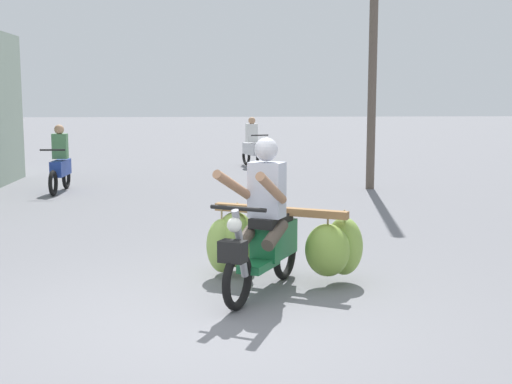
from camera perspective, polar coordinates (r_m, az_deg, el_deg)
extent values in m
plane|color=slate|center=(6.21, -4.07, -10.77)|extent=(120.00, 120.00, 0.00)
torus|color=black|center=(6.48, -1.54, -7.34)|extent=(0.33, 0.53, 0.56)
torus|color=black|center=(7.55, 2.38, -5.14)|extent=(0.33, 0.53, 0.56)
cube|color=#196638|center=(6.91, 0.24, -6.03)|extent=(0.47, 0.61, 0.08)
cube|color=#196638|center=(7.23, 1.52, -3.94)|extent=(0.55, 0.70, 0.36)
cube|color=black|center=(7.11, 1.28, -2.33)|extent=(0.51, 0.65, 0.10)
cylinder|color=gray|center=(6.45, -1.33, -4.30)|extent=(0.19, 0.28, 0.69)
cylinder|color=black|center=(6.35, -1.49, -1.38)|extent=(0.51, 0.30, 0.04)
sphere|color=silver|center=(6.31, -1.80, -2.74)|extent=(0.14, 0.14, 0.14)
cube|color=black|center=(6.32, -1.94, -4.94)|extent=(0.29, 0.25, 0.20)
cube|color=#196638|center=(6.41, -1.55, -4.76)|extent=(0.22, 0.29, 0.04)
cube|color=olive|center=(7.31, 1.97, -1.57)|extent=(1.37, 0.79, 0.08)
cube|color=olive|center=(7.48, 2.48, -1.58)|extent=(1.23, 0.70, 0.06)
ellipsoid|color=#80A443|center=(7.89, -1.54, -3.72)|extent=(0.53, 0.49, 0.49)
cylinder|color=#998459|center=(7.83, -1.55, -1.53)|extent=(0.02, 0.02, 0.18)
ellipsoid|color=#81A544|center=(7.44, 7.28, -4.46)|extent=(0.54, 0.52, 0.63)
cylinder|color=#998459|center=(7.38, 7.33, -1.90)|extent=(0.02, 0.02, 0.11)
ellipsoid|color=#7C9F3E|center=(7.23, 5.93, -4.81)|extent=(0.59, 0.56, 0.55)
cylinder|color=#998459|center=(7.17, 5.97, -2.31)|extent=(0.02, 0.02, 0.14)
ellipsoid|color=#8DB150|center=(7.59, -2.84, -4.46)|extent=(0.44, 0.42, 0.60)
cylinder|color=#998459|center=(7.52, -2.86, -1.86)|extent=(0.02, 0.02, 0.16)
ellipsoid|color=#88AC4B|center=(7.61, -1.70, -3.95)|extent=(0.59, 0.58, 0.62)
cylinder|color=#998459|center=(7.55, -1.71, -1.54)|extent=(0.02, 0.02, 0.09)
cube|color=#B2B7C6|center=(6.95, 0.91, 0.19)|extent=(0.40, 0.35, 0.56)
sphere|color=silver|center=(6.89, 0.85, 3.55)|extent=(0.24, 0.24, 0.24)
cylinder|color=#9E7051|center=(6.56, 1.32, 0.29)|extent=(0.37, 0.69, 0.39)
cylinder|color=#9E7051|center=(6.72, -1.76, 0.47)|extent=(0.46, 0.66, 0.39)
cylinder|color=#4C4238|center=(6.86, 1.59, -3.56)|extent=(0.32, 0.45, 0.27)
cylinder|color=#4C4238|center=(6.97, -0.55, -3.37)|extent=(0.32, 0.45, 0.27)
torus|color=black|center=(18.90, 0.37, 2.72)|extent=(0.23, 0.52, 0.52)
torus|color=black|center=(19.92, -0.81, 2.98)|extent=(0.23, 0.52, 0.52)
cube|color=silver|center=(19.48, -0.34, 3.58)|extent=(0.50, 0.93, 0.32)
cylinder|color=black|center=(18.90, 0.32, 4.72)|extent=(0.49, 0.19, 0.04)
cube|color=silver|center=(19.47, -0.37, 4.91)|extent=(0.35, 0.28, 0.52)
sphere|color=tan|center=(19.44, -0.35, 5.93)|extent=(0.20, 0.20, 0.20)
torus|color=black|center=(14.34, -16.44, 0.71)|extent=(0.10, 0.52, 0.52)
torus|color=black|center=(15.40, -15.43, 1.23)|extent=(0.10, 0.52, 0.52)
cube|color=navy|center=(14.94, -15.86, 1.94)|extent=(0.27, 0.91, 0.32)
cylinder|color=black|center=(14.32, -16.49, 3.35)|extent=(0.50, 0.05, 0.04)
cube|color=#4C7F51|center=(14.92, -15.91, 3.66)|extent=(0.31, 0.21, 0.52)
sphere|color=tan|center=(14.88, -15.98, 5.00)|extent=(0.20, 0.20, 0.20)
cylinder|color=brown|center=(15.00, 9.69, 12.96)|extent=(0.18, 0.18, 6.65)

